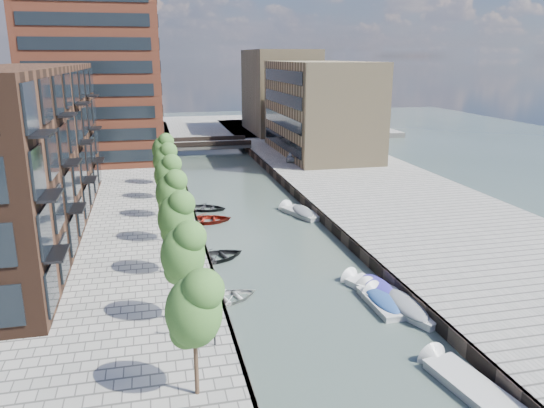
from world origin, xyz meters
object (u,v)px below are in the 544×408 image
object	(u,v)px
motorboat_3	(373,288)
motorboat_4	(299,212)
tree_3	(171,191)
sloop_1	(215,260)
bridge	(210,144)
tree_6	(163,148)
tree_2	(176,215)
car	(293,156)
motorboat_1	(400,306)
motorboat_2	(460,380)
motorboat_0	(379,300)
sloop_2	(206,222)
sloop_3	(229,300)
tree_4	(168,173)
tree_0	(194,307)
sloop_4	(205,210)
tree_1	(183,251)
tree_5	(165,159)

from	to	relation	value
motorboat_3	motorboat_4	bearing A→B (deg)	89.79
tree_3	sloop_1	xyz separation A→B (m)	(3.10, -2.37, -5.31)
tree_3	sloop_1	world-z (taller)	tree_3
motorboat_3	motorboat_4	size ratio (longest dim) A/B	0.94
bridge	tree_6	distance (m)	27.63
tree_2	car	bearing A→B (deg)	63.96
tree_2	motorboat_1	size ratio (longest dim) A/B	0.98
motorboat_2	motorboat_3	xyz separation A→B (m)	(0.13, 11.04, 0.11)
motorboat_1	motorboat_0	bearing A→B (deg)	128.62
bridge	sloop_2	distance (m)	39.59
tree_6	sloop_3	distance (m)	31.47
car	tree_4	bearing A→B (deg)	-103.23
motorboat_2	tree_0	bearing A→B (deg)	177.24
sloop_3	sloop_4	bearing A→B (deg)	-19.10
tree_2	tree_6	world-z (taller)	same
tree_2	sloop_3	size ratio (longest dim) A/B	1.43
tree_0	tree_2	size ratio (longest dim) A/B	1.00
tree_1	car	size ratio (longest dim) A/B	1.45
tree_3	tree_6	world-z (taller)	same
tree_4	motorboat_2	world-z (taller)	tree_4
tree_5	motorboat_0	distance (m)	29.81
tree_4	sloop_2	world-z (taller)	tree_4
sloop_3	motorboat_3	distance (m)	10.05
bridge	sloop_3	xyz separation A→B (m)	(-5.40, -56.86, -1.39)
tree_3	tree_6	size ratio (longest dim) A/B	1.00
motorboat_0	sloop_1	bearing A→B (deg)	133.85
bridge	sloop_4	distance (m)	35.24
sloop_4	motorboat_2	xyz separation A→B (m)	(9.14, -33.72, 0.11)
tree_2	sloop_4	size ratio (longest dim) A/B	1.32
motorboat_4	motorboat_1	bearing A→B (deg)	-88.70
tree_1	tree_4	size ratio (longest dim) A/B	1.00
tree_2	motorboat_1	world-z (taller)	tree_2
sloop_2	motorboat_2	bearing A→B (deg)	-160.30
tree_1	tree_4	xyz separation A→B (m)	(0.00, 21.00, 0.00)
tree_3	motorboat_1	size ratio (longest dim) A/B	0.98
sloop_1	motorboat_3	size ratio (longest dim) A/B	0.89
sloop_2	motorboat_1	bearing A→B (deg)	-152.69
tree_2	sloop_2	bearing A→B (deg)	76.65
tree_0	sloop_3	xyz separation A→B (m)	(3.10, 11.14, -5.31)
motorboat_2	tree_6	bearing A→B (deg)	106.96
motorboat_0	car	xyz separation A→B (m)	(6.10, 44.08, 1.49)
motorboat_2	car	distance (m)	53.61
sloop_2	car	distance (m)	28.46
sloop_1	motorboat_0	world-z (taller)	motorboat_0
tree_6	tree_3	bearing A→B (deg)	-90.00
sloop_2	tree_4	bearing A→B (deg)	103.90
tree_1	tree_5	bearing A→B (deg)	90.00
sloop_3	tree_3	bearing A→B (deg)	0.31
sloop_4	car	size ratio (longest dim) A/B	1.10
tree_6	motorboat_4	size ratio (longest dim) A/B	1.02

